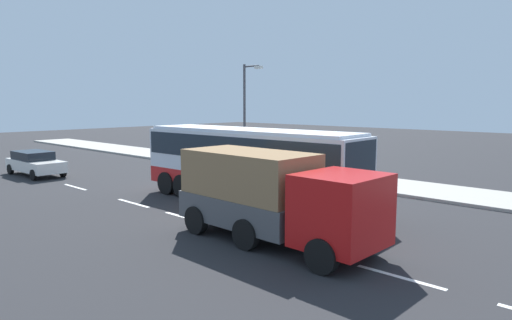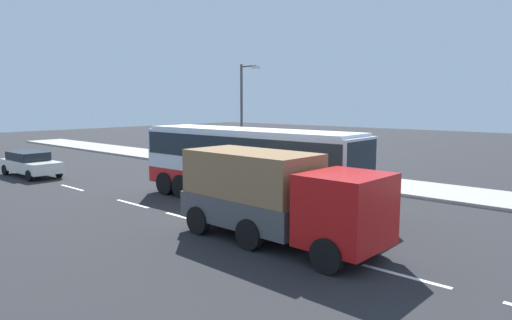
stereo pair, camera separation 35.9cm
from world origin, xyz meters
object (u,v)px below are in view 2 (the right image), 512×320
Objects in this scene: coach_bus at (248,157)px; pedestrian_near_curb at (364,168)px; car_white_minivan at (30,163)px; street_lamp at (243,110)px; cargo_truck at (275,195)px.

coach_bus reaches higher than pedestrian_near_curb.
car_white_minivan is 0.71× the size of street_lamp.
car_white_minivan is (-14.87, -3.38, -1.26)m from coach_bus.
car_white_minivan is 19.75m from pedestrian_near_curb.
coach_bus is at bearing -45.44° from street_lamp.
car_white_minivan is at bearing -131.02° from street_lamp.
coach_bus is at bearing -17.77° from pedestrian_near_curb.
cargo_truck reaches higher than pedestrian_near_curb.
coach_bus is at bearing 142.97° from cargo_truck.
pedestrian_near_curb is (-2.36, 10.21, -0.48)m from cargo_truck.
coach_bus is 6.91× the size of pedestrian_near_curb.
street_lamp reaches higher than car_white_minivan.
cargo_truck is 1.06× the size of street_lamp.
street_lamp is at bearing 138.56° from cargo_truck.
cargo_truck is 1.49× the size of car_white_minivan.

